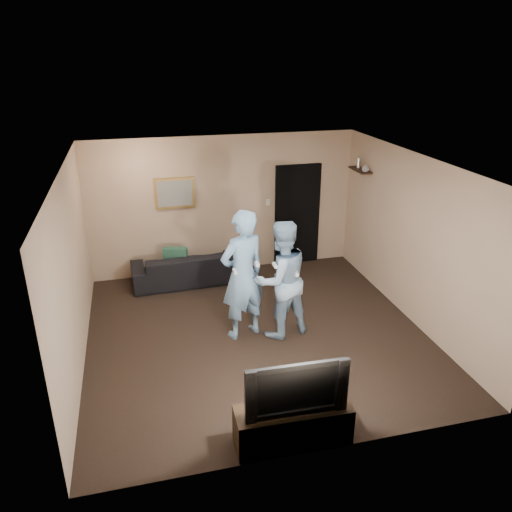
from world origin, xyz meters
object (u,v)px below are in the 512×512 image
object	(u,v)px
television	(294,384)
wii_player_right	(281,280)
sofa	(187,267)
tv_console	(293,425)
wii_player_left	(243,275)

from	to	relation	value
television	wii_player_right	bearing A→B (deg)	78.38
sofa	tv_console	size ratio (longest dim) A/B	1.58
tv_console	television	bearing A→B (deg)	0.00
tv_console	television	world-z (taller)	television
sofa	wii_player_right	distance (m)	2.51
sofa	wii_player_right	bearing A→B (deg)	115.95
television	wii_player_left	world-z (taller)	wii_player_left
wii_player_left	wii_player_right	distance (m)	0.56
sofa	wii_player_right	xyz separation A→B (m)	(1.15, -2.15, 0.61)
tv_console	television	size ratio (longest dim) A/B	1.15
sofa	tv_console	xyz separation A→B (m)	(0.62, -4.40, -0.04)
television	wii_player_left	size ratio (longest dim) A/B	0.55
sofa	wii_player_left	bearing A→B (deg)	104.14
sofa	wii_player_left	xyz separation A→B (m)	(0.60, -2.05, 0.70)
tv_console	wii_player_left	world-z (taller)	wii_player_left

